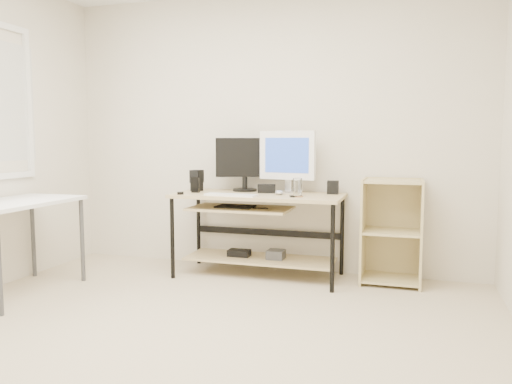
{
  "coord_description": "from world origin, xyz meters",
  "views": [
    {
      "loc": [
        1.29,
        -2.56,
        1.22
      ],
      "look_at": [
        0.09,
        1.3,
        0.8
      ],
      "focal_mm": 35.0,
      "sensor_mm": 36.0,
      "label": 1
    }
  ],
  "objects_px": {
    "desk": "(256,217)",
    "audio_controller": "(196,185)",
    "side_table": "(16,211)",
    "black_monitor": "(245,161)",
    "white_imac": "(287,157)",
    "shelf_unit": "(392,231)"
  },
  "relations": [
    {
      "from": "side_table",
      "to": "black_monitor",
      "type": "bearing_deg",
      "value": 40.25
    },
    {
      "from": "shelf_unit",
      "to": "side_table",
      "type": "bearing_deg",
      "value": -156.67
    },
    {
      "from": "black_monitor",
      "to": "white_imac",
      "type": "relative_size",
      "value": 0.93
    },
    {
      "from": "shelf_unit",
      "to": "white_imac",
      "type": "distance_m",
      "value": 1.12
    },
    {
      "from": "desk",
      "to": "audio_controller",
      "type": "bearing_deg",
      "value": -173.71
    },
    {
      "from": "desk",
      "to": "white_imac",
      "type": "xyz_separation_m",
      "value": [
        0.24,
        0.18,
        0.54
      ]
    },
    {
      "from": "desk",
      "to": "white_imac",
      "type": "distance_m",
      "value": 0.62
    },
    {
      "from": "audio_controller",
      "to": "desk",
      "type": "bearing_deg",
      "value": 4.3
    },
    {
      "from": "black_monitor",
      "to": "audio_controller",
      "type": "relative_size",
      "value": 3.7
    },
    {
      "from": "black_monitor",
      "to": "shelf_unit",
      "type": "bearing_deg",
      "value": -25.19
    },
    {
      "from": "black_monitor",
      "to": "audio_controller",
      "type": "distance_m",
      "value": 0.51
    },
    {
      "from": "desk",
      "to": "white_imac",
      "type": "bearing_deg",
      "value": 36.35
    },
    {
      "from": "desk",
      "to": "audio_controller",
      "type": "height_order",
      "value": "audio_controller"
    },
    {
      "from": "desk",
      "to": "shelf_unit",
      "type": "relative_size",
      "value": 1.67
    },
    {
      "from": "side_table",
      "to": "white_imac",
      "type": "height_order",
      "value": "white_imac"
    },
    {
      "from": "desk",
      "to": "side_table",
      "type": "height_order",
      "value": "same"
    },
    {
      "from": "black_monitor",
      "to": "audio_controller",
      "type": "bearing_deg",
      "value": -169.94
    },
    {
      "from": "shelf_unit",
      "to": "white_imac",
      "type": "xyz_separation_m",
      "value": [
        -0.93,
        0.02,
        0.62
      ]
    },
    {
      "from": "desk",
      "to": "audio_controller",
      "type": "relative_size",
      "value": 10.68
    },
    {
      "from": "desk",
      "to": "side_table",
      "type": "relative_size",
      "value": 1.5
    },
    {
      "from": "black_monitor",
      "to": "white_imac",
      "type": "height_order",
      "value": "white_imac"
    },
    {
      "from": "desk",
      "to": "audio_controller",
      "type": "distance_m",
      "value": 0.63
    }
  ]
}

